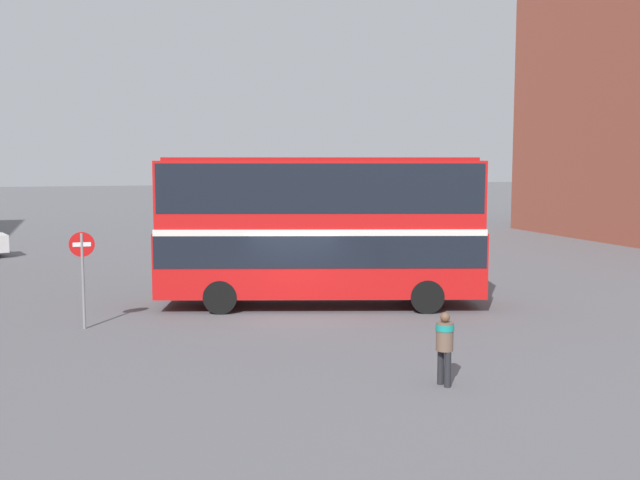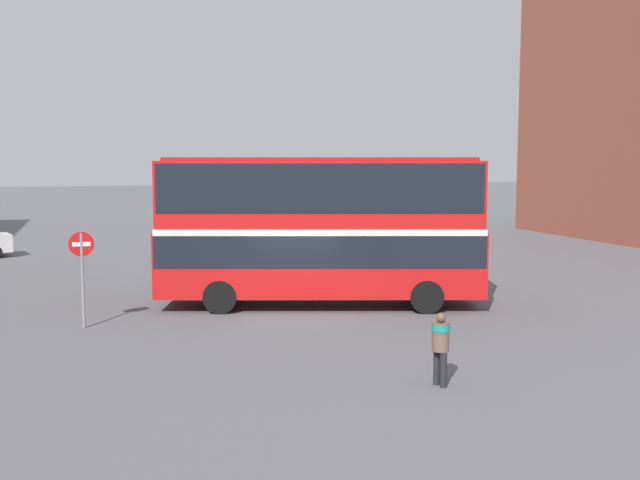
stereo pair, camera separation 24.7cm
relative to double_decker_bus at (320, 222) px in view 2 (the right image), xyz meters
The scene contains 4 objects.
ground_plane 3.12m from the double_decker_bus, 140.64° to the right, with size 240.00×240.00×0.00m, color #5B5B60.
double_decker_bus is the anchor object (origin of this frame).
pedestrian_foreground 9.04m from the double_decker_bus, 90.74° to the right, with size 0.45×0.45×1.54m.
no_entry_sign 7.34m from the double_decker_bus, behind, with size 0.69×0.08×2.70m.
Camera 2 is at (-5.68, -21.56, 4.65)m, focal length 42.00 mm.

